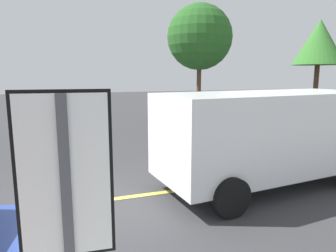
{
  "coord_description": "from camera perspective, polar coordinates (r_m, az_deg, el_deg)",
  "views": [
    {
      "loc": [
        -0.36,
        -6.11,
        2.6
      ],
      "look_at": [
        2.23,
        1.26,
        1.28
      ],
      "focal_mm": 32.53,
      "sensor_mm": 36.0,
      "label": 1
    }
  ],
  "objects": [
    {
      "name": "ground_plane",
      "position": [
        6.65,
        -15.14,
        -13.77
      ],
      "size": [
        80.0,
        80.0,
        0.0
      ],
      "primitive_type": "plane",
      "color": "#38383A"
    },
    {
      "name": "white_van",
      "position": [
        7.46,
        18.36,
        -1.18
      ],
      "size": [
        5.37,
        2.67,
        2.2
      ],
      "color": "white",
      "rests_on": "ground_plane"
    },
    {
      "name": "speed_limit_sign",
      "position": [
        1.95,
        -18.26,
        -16.33
      ],
      "size": [
        0.54,
        0.06,
        2.52
      ],
      "color": "#4C4C51",
      "rests_on": "ground_plane"
    },
    {
      "name": "tree_left_verge",
      "position": [
        17.4,
        26.47,
        13.79
      ],
      "size": [
        2.51,
        2.51,
        5.32
      ],
      "color": "#513823",
      "rests_on": "ground_plane"
    },
    {
      "name": "lane_marking_centre",
      "position": [
        7.44,
        9.02,
        -10.94
      ],
      "size": [
        28.0,
        0.16,
        0.01
      ],
      "primitive_type": "cube",
      "color": "#E0D14C"
    },
    {
      "name": "tree_centre_verge",
      "position": [
        15.23,
        5.94,
        16.19
      ],
      "size": [
        3.12,
        3.12,
        5.94
      ],
      "color": "#513823",
      "rests_on": "ground_plane"
    }
  ]
}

